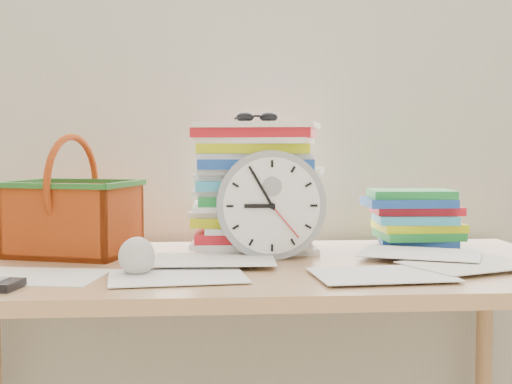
{
  "coord_description": "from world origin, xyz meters",
  "views": [
    {
      "loc": [
        -0.1,
        0.06,
        1.01
      ],
      "look_at": [
        0.01,
        1.6,
        0.91
      ],
      "focal_mm": 50.0,
      "sensor_mm": 36.0,
      "label": 1
    }
  ],
  "objects": [
    {
      "name": "crumpled_ball",
      "position": [
        -0.24,
        1.47,
        0.79
      ],
      "size": [
        0.08,
        0.08,
        0.08
      ],
      "primitive_type": "sphere",
      "color": "silver",
      "rests_on": "desk"
    },
    {
      "name": "curtain",
      "position": [
        0.0,
        1.98,
        1.3
      ],
      "size": [
        2.4,
        0.01,
        2.5
      ],
      "primitive_type": "cube",
      "color": "beige",
      "rests_on": "room_shell"
    },
    {
      "name": "basket",
      "position": [
        -0.41,
        1.74,
        0.89
      ],
      "size": [
        0.33,
        0.29,
        0.28
      ],
      "primitive_type": null,
      "rotation": [
        0.0,
        0.0,
        -0.33
      ],
      "color": "#B84512",
      "rests_on": "desk"
    },
    {
      "name": "scattered_papers",
      "position": [
        0.0,
        1.6,
        0.76
      ],
      "size": [
        1.26,
        0.42,
        0.02
      ],
      "primitive_type": null,
      "color": "white",
      "rests_on": "desk"
    },
    {
      "name": "book_stack",
      "position": [
        0.43,
        1.83,
        0.82
      ],
      "size": [
        0.26,
        0.21,
        0.14
      ],
      "primitive_type": null,
      "rotation": [
        0.0,
        0.0,
        -0.09
      ],
      "color": "white",
      "rests_on": "desk"
    },
    {
      "name": "desk",
      "position": [
        0.0,
        1.6,
        0.68
      ],
      "size": [
        1.4,
        0.7,
        0.75
      ],
      "color": "#AE7F51",
      "rests_on": "ground"
    },
    {
      "name": "clock",
      "position": [
        0.05,
        1.65,
        0.87
      ],
      "size": [
        0.25,
        0.05,
        0.25
      ],
      "primitive_type": "cylinder",
      "rotation": [
        1.57,
        0.0,
        0.0
      ],
      "color": "gray",
      "rests_on": "desk"
    },
    {
      "name": "paper_stack",
      "position": [
        0.03,
        1.79,
        0.91
      ],
      "size": [
        0.34,
        0.3,
        0.31
      ],
      "primitive_type": null,
      "rotation": [
        0.0,
        0.0,
        -0.12
      ],
      "color": "white",
      "rests_on": "desk"
    },
    {
      "name": "sunglasses",
      "position": [
        0.03,
        1.81,
        1.08
      ],
      "size": [
        0.12,
        0.11,
        0.03
      ],
      "primitive_type": null,
      "rotation": [
        0.0,
        0.0,
        -0.05
      ],
      "color": "black",
      "rests_on": "paper_stack"
    }
  ]
}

